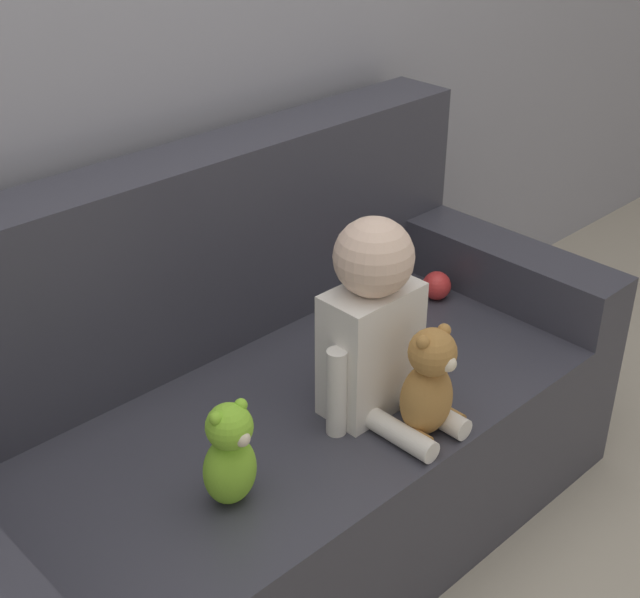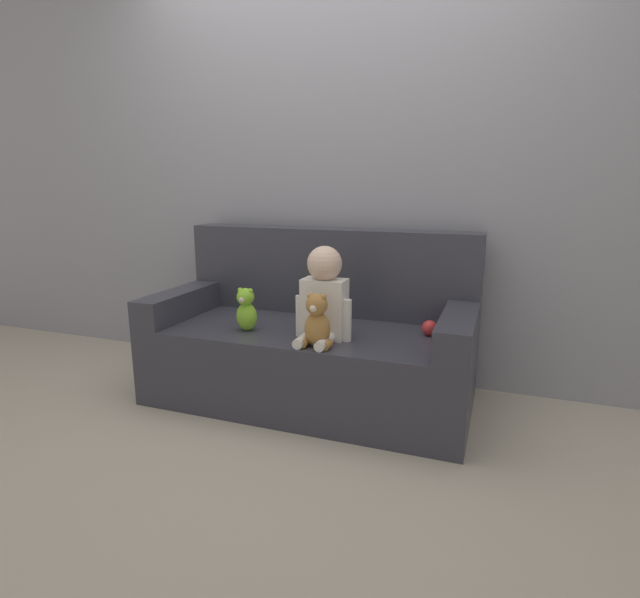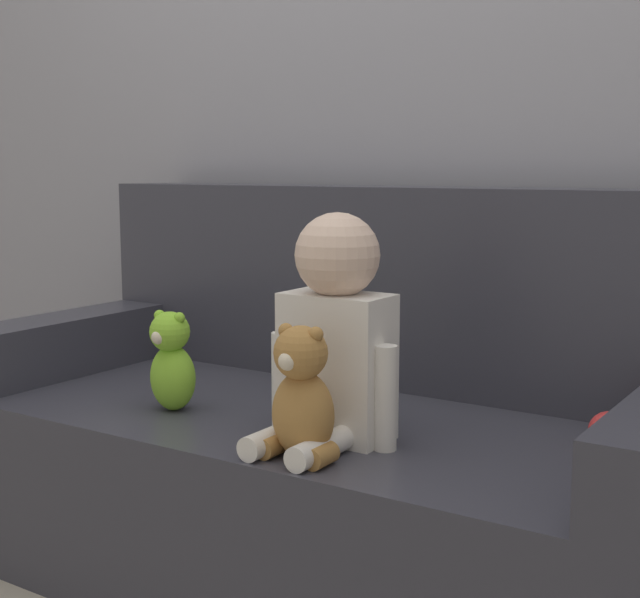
{
  "view_description": "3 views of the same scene",
  "coord_description": "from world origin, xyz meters",
  "px_view_note": "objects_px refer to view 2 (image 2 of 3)",
  "views": [
    {
      "loc": [
        -1.07,
        -1.26,
        1.61
      ],
      "look_at": [
        0.11,
        -0.03,
        0.65
      ],
      "focal_mm": 50.0,
      "sensor_mm": 36.0,
      "label": 1
    },
    {
      "loc": [
        0.94,
        -2.4,
        1.17
      ],
      "look_at": [
        0.09,
        -0.09,
        0.59
      ],
      "focal_mm": 28.0,
      "sensor_mm": 36.0,
      "label": 2
    },
    {
      "loc": [
        1.07,
        -1.64,
        0.96
      ],
      "look_at": [
        -0.01,
        0.01,
        0.67
      ],
      "focal_mm": 50.0,
      "sensor_mm": 36.0,
      "label": 3
    }
  ],
  "objects_px": {
    "couch": "(314,341)",
    "plush_toy_side": "(246,310)",
    "teddy_bear_brown": "(317,322)",
    "person_baby": "(324,296)",
    "toy_ball": "(430,328)"
  },
  "relations": [
    {
      "from": "couch",
      "to": "plush_toy_side",
      "type": "bearing_deg",
      "value": -137.54
    },
    {
      "from": "teddy_bear_brown",
      "to": "plush_toy_side",
      "type": "relative_size",
      "value": 1.13
    },
    {
      "from": "couch",
      "to": "toy_ball",
      "type": "height_order",
      "value": "couch"
    },
    {
      "from": "teddy_bear_brown",
      "to": "toy_ball",
      "type": "height_order",
      "value": "teddy_bear_brown"
    },
    {
      "from": "couch",
      "to": "plush_toy_side",
      "type": "distance_m",
      "value": 0.44
    },
    {
      "from": "plush_toy_side",
      "to": "toy_ball",
      "type": "xyz_separation_m",
      "value": [
        0.91,
        0.24,
        -0.07
      ]
    },
    {
      "from": "person_baby",
      "to": "plush_toy_side",
      "type": "bearing_deg",
      "value": -177.0
    },
    {
      "from": "couch",
      "to": "plush_toy_side",
      "type": "xyz_separation_m",
      "value": [
        -0.28,
        -0.25,
        0.22
      ]
    },
    {
      "from": "plush_toy_side",
      "to": "couch",
      "type": "bearing_deg",
      "value": 42.46
    },
    {
      "from": "couch",
      "to": "teddy_bear_brown",
      "type": "height_order",
      "value": "couch"
    },
    {
      "from": "person_baby",
      "to": "teddy_bear_brown",
      "type": "height_order",
      "value": "person_baby"
    },
    {
      "from": "teddy_bear_brown",
      "to": "couch",
      "type": "bearing_deg",
      "value": 112.71
    },
    {
      "from": "plush_toy_side",
      "to": "teddy_bear_brown",
      "type": "bearing_deg",
      "value": -15.46
    },
    {
      "from": "teddy_bear_brown",
      "to": "plush_toy_side",
      "type": "xyz_separation_m",
      "value": [
        -0.44,
        0.12,
        -0.01
      ]
    },
    {
      "from": "couch",
      "to": "toy_ball",
      "type": "distance_m",
      "value": 0.64
    }
  ]
}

